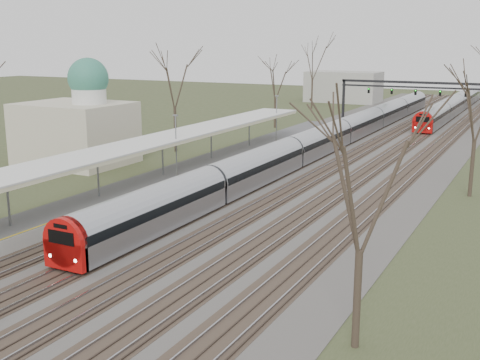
{
  "coord_description": "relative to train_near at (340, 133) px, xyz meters",
  "views": [
    {
      "loc": [
        18.85,
        -6.18,
        11.73
      ],
      "look_at": [
        -0.51,
        31.34,
        2.0
      ],
      "focal_mm": 45.0,
      "sensor_mm": 36.0,
      "label": 1
    }
  ],
  "objects": [
    {
      "name": "track_bed",
      "position": [
        2.76,
        -5.33,
        -1.42
      ],
      "size": [
        24.0,
        160.0,
        0.22
      ],
      "color": "#474442",
      "rests_on": "ground"
    },
    {
      "name": "tree_west_far",
      "position": [
        -14.5,
        -12.33,
        6.54
      ],
      "size": [
        5.5,
        5.5,
        11.33
      ],
      "color": "#2D231C",
      "rests_on": "ground"
    },
    {
      "name": "canopy",
      "position": [
        -6.55,
        -27.34,
        2.45
      ],
      "size": [
        4.1,
        50.0,
        3.11
      ],
      "color": "slate",
      "rests_on": "platform"
    },
    {
      "name": "platform",
      "position": [
        -6.55,
        -22.83,
        -0.98
      ],
      "size": [
        3.5,
        69.0,
        1.0
      ],
      "primitive_type": "cube",
      "color": "#9E9B93",
      "rests_on": "ground"
    },
    {
      "name": "tree_east_far",
      "position": [
        16.5,
        -18.33,
        5.81
      ],
      "size": [
        5.0,
        5.0,
        10.3
      ],
      "color": "#2D231C",
      "rests_on": "ground"
    },
    {
      "name": "signal_gantry",
      "position": [
        2.79,
        24.66,
        3.43
      ],
      "size": [
        21.0,
        0.59,
        6.08
      ],
      "color": "black",
      "rests_on": "ground"
    },
    {
      "name": "tree_east_near",
      "position": [
        15.5,
        -45.33,
        5.08
      ],
      "size": [
        4.5,
        4.5,
        9.27
      ],
      "color": "#2D231C",
      "rests_on": "ground"
    },
    {
      "name": "train_far",
      "position": [
        7.0,
        42.19,
        0.0
      ],
      "size": [
        2.62,
        60.21,
        3.05
      ],
      "color": "#9FA1A9",
      "rests_on": "ground"
    },
    {
      "name": "train_near",
      "position": [
        0.0,
        0.0,
        0.0
      ],
      "size": [
        2.62,
        90.21,
        3.05
      ],
      "color": "#9FA1A9",
      "rests_on": "ground"
    },
    {
      "name": "dome_building",
      "position": [
        -19.21,
        -22.33,
        2.24
      ],
      "size": [
        10.0,
        8.0,
        10.3
      ],
      "color": "beige",
      "rests_on": "ground"
    }
  ]
}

